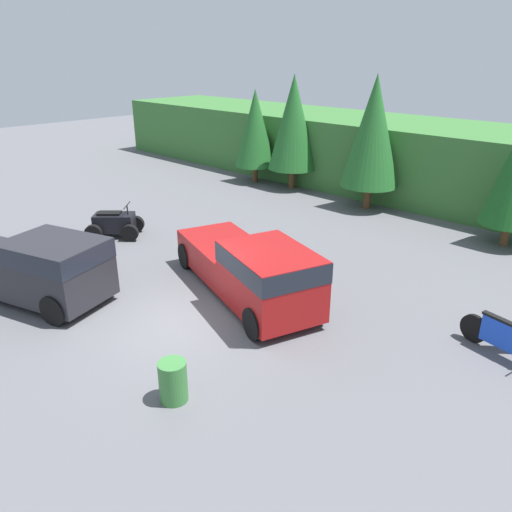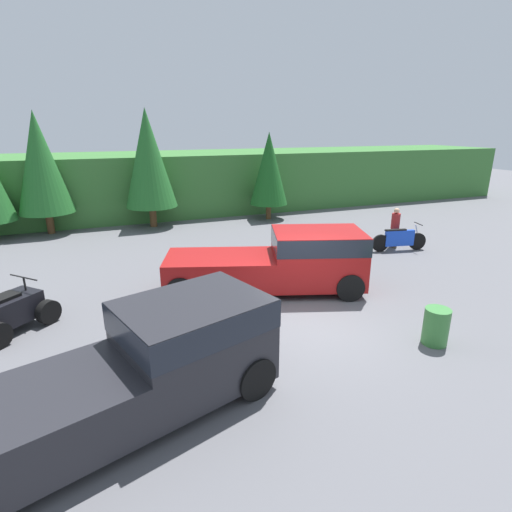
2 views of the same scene
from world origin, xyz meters
The scene contains 10 objects.
ground_plane centered at (0.00, 0.00, 0.00)m, with size 80.00×80.00×0.00m, color #5B5B60.
hillside_backdrop centered at (0.00, 16.00, 1.69)m, with size 44.00×6.00×3.39m.
tree_left centered at (-9.24, 12.22, 2.83)m, with size 2.12×2.12×4.81m.
tree_mid_left centered at (-7.00, 12.62, 3.28)m, with size 2.46×2.46×5.58m.
tree_mid_right centered at (-2.25, 12.26, 3.38)m, with size 2.53×2.53×5.74m.
pickup_truck_red centered at (0.40, 2.27, 0.99)m, with size 6.28×3.74×1.88m.
pickup_truck_second centered at (-4.21, -1.93, 0.99)m, with size 6.01×3.62×1.88m.
dirt_bike centered at (6.56, 4.31, 0.47)m, with size 2.30×0.74×1.12m.
quad_atv centered at (-7.04, 2.34, 0.50)m, with size 2.30×2.29×1.25m.
steel_barrel centered at (2.34, -1.96, 0.44)m, with size 0.58×0.58×0.88m.
Camera 1 is at (9.32, -6.71, 6.59)m, focal length 35.00 mm.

